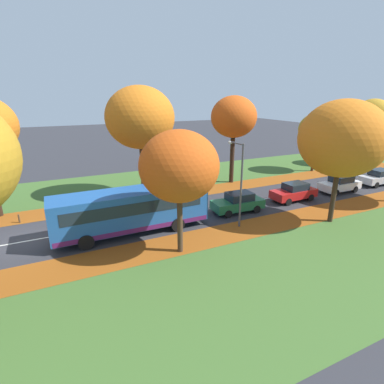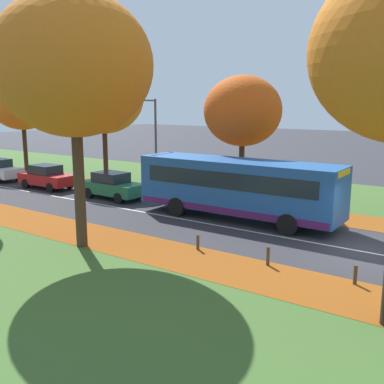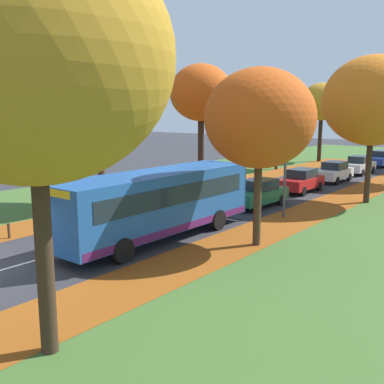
% 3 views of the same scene
% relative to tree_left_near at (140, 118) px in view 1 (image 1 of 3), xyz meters
% --- Properties ---
extents(ground_plane, '(160.00, 160.00, 0.00)m').
position_rel_tree_left_near_xyz_m(ground_plane, '(5.83, -9.77, -7.12)').
color(ground_plane, '#2D2D33').
extents(grass_verge_left, '(12.00, 90.00, 0.01)m').
position_rel_tree_left_near_xyz_m(grass_verge_left, '(-3.37, 10.23, -7.12)').
color(grass_verge_left, '#3D6028').
rests_on(grass_verge_left, ground).
extents(leaf_litter_left, '(2.80, 60.00, 0.00)m').
position_rel_tree_left_near_xyz_m(leaf_litter_left, '(1.23, 4.23, -7.11)').
color(leaf_litter_left, '#8C4714').
rests_on(leaf_litter_left, grass_verge_left).
extents(grass_verge_right, '(12.00, 90.00, 0.01)m').
position_rel_tree_left_near_xyz_m(grass_verge_right, '(15.03, 10.23, -7.12)').
color(grass_verge_right, '#3D6028').
rests_on(grass_verge_right, ground).
extents(leaf_litter_right, '(2.80, 60.00, 0.00)m').
position_rel_tree_left_near_xyz_m(leaf_litter_right, '(10.43, 4.23, -7.11)').
color(leaf_litter_right, '#8C4714').
rests_on(leaf_litter_right, grass_verge_right).
extents(road_centre_line, '(0.12, 80.00, 0.01)m').
position_rel_tree_left_near_xyz_m(road_centre_line, '(5.83, 10.23, -7.12)').
color(road_centre_line, silver).
rests_on(road_centre_line, ground).
extents(tree_left_near, '(6.06, 6.06, 9.87)m').
position_rel_tree_left_near_xyz_m(tree_left_near, '(0.00, 0.00, 0.00)').
color(tree_left_near, '#422D1E').
rests_on(tree_left_near, ground).
extents(tree_left_mid, '(4.67, 4.67, 9.02)m').
position_rel_tree_left_near_xyz_m(tree_left_mid, '(-0.18, 9.83, -0.26)').
color(tree_left_mid, black).
rests_on(tree_left_mid, ground).
extents(tree_left_far, '(4.29, 4.29, 7.04)m').
position_rel_tree_left_near_xyz_m(tree_left_far, '(-0.11, 21.62, -2.03)').
color(tree_left_far, '#382619').
rests_on(tree_left_far, ground).
extents(tree_left_distant, '(4.53, 4.53, 8.59)m').
position_rel_tree_left_near_xyz_m(tree_left_distant, '(0.30, 30.71, -0.61)').
color(tree_left_distant, black).
rests_on(tree_left_distant, ground).
extents(tree_right_near, '(4.50, 4.50, 7.32)m').
position_rel_tree_left_near_xyz_m(tree_right_near, '(11.32, -1.12, -1.85)').
color(tree_right_near, '#422D1E').
rests_on(tree_right_near, ground).
extents(tree_right_mid, '(5.92, 5.92, 8.84)m').
position_rel_tree_left_near_xyz_m(tree_right_mid, '(11.98, 10.84, -0.96)').
color(tree_right_mid, '#382619').
rests_on(tree_right_mid, ground).
extents(bollard_second, '(0.12, 0.12, 0.65)m').
position_rel_tree_left_near_xyz_m(bollard_second, '(2.31, -10.25, -6.80)').
color(bollard_second, '#4C3823').
rests_on(bollard_second, ground).
extents(bollard_third, '(0.12, 0.12, 0.70)m').
position_rel_tree_left_near_xyz_m(bollard_third, '(2.28, -7.20, -6.78)').
color(bollard_third, '#4C3823').
rests_on(bollard_third, ground).
extents(bollard_fourth, '(0.12, 0.12, 0.61)m').
position_rel_tree_left_near_xyz_m(bollard_fourth, '(2.29, -4.16, -6.82)').
color(bollard_fourth, '#4C3823').
rests_on(bollard_fourth, ground).
extents(streetlamp_right, '(1.89, 0.28, 6.00)m').
position_rel_tree_left_near_xyz_m(streetlamp_right, '(9.50, 4.15, -3.39)').
color(streetlamp_right, '#47474C').
rests_on(streetlamp_right, ground).
extents(bus, '(2.70, 10.41, 2.98)m').
position_rel_tree_left_near_xyz_m(bus, '(7.43, -3.04, -5.42)').
color(bus, '#1E5199').
rests_on(bus, ground).
extents(car_green_lead, '(1.91, 4.26, 1.62)m').
position_rel_tree_left_near_xyz_m(car_green_lead, '(7.41, 5.62, -6.31)').
color(car_green_lead, '#1E6038').
rests_on(car_green_lead, ground).
extents(car_red_following, '(1.82, 4.22, 1.62)m').
position_rel_tree_left_near_xyz_m(car_red_following, '(7.24, 11.68, -6.31)').
color(car_red_following, '#B21919').
rests_on(car_red_following, ground).
extents(car_white_third_in_line, '(1.80, 4.21, 1.62)m').
position_rel_tree_left_near_xyz_m(car_white_third_in_line, '(7.25, 17.49, -6.31)').
color(car_white_third_in_line, silver).
rests_on(car_white_third_in_line, ground).
extents(car_silver_fourth_in_line, '(1.84, 4.23, 1.62)m').
position_rel_tree_left_near_xyz_m(car_silver_fourth_in_line, '(7.25, 23.31, -6.31)').
color(car_silver_fourth_in_line, '#B7BABF').
rests_on(car_silver_fourth_in_line, ground).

